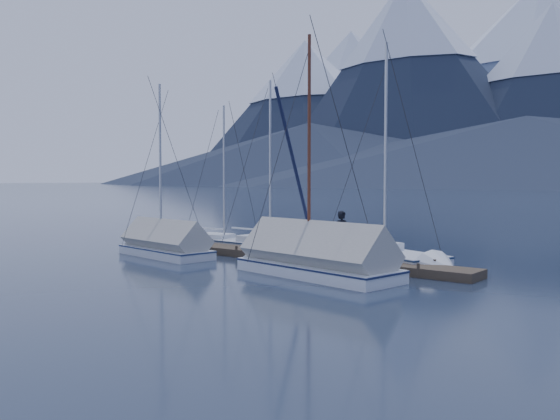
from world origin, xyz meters
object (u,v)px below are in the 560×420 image
object	(u,v)px
sailboat_open_left	(231,244)
sailboat_open_right	(393,260)
sailboat_covered_near	(306,261)
sailboat_open_mid	(278,249)
sailboat_covered_far	(160,247)
person	(342,234)

from	to	relation	value
sailboat_open_left	sailboat_open_right	world-z (taller)	sailboat_open_right
sailboat_open_left	sailboat_covered_near	distance (m)	9.58
sailboat_open_mid	sailboat_open_right	xyz separation A→B (m)	(6.25, 0.04, 0.02)
sailboat_open_left	sailboat_open_right	size ratio (longest dim) A/B	0.80
sailboat_covered_near	sailboat_covered_far	world-z (taller)	sailboat_covered_near
sailboat_open_right	sailboat_covered_near	xyz separation A→B (m)	(-1.23, -4.53, 0.31)
sailboat_covered_far	person	world-z (taller)	sailboat_covered_far
sailboat_covered_far	person	bearing A→B (deg)	18.94
person	sailboat_open_mid	bearing A→B (deg)	88.60
sailboat_open_right	person	xyz separation A→B (m)	(-1.50, -1.61, 1.12)
sailboat_open_mid	sailboat_covered_near	xyz separation A→B (m)	(5.02, -4.49, 0.33)
sailboat_open_mid	sailboat_covered_near	world-z (taller)	sailboat_covered_near
sailboat_covered_far	sailboat_open_right	bearing A→B (deg)	24.49
sailboat_open_left	sailboat_open_right	bearing A→B (deg)	-0.89
sailboat_covered_near	person	xyz separation A→B (m)	(-0.27, 2.92, 0.81)
sailboat_open_left	sailboat_covered_far	bearing A→B (deg)	-92.32
sailboat_open_right	sailboat_open_left	bearing A→B (deg)	179.11
sailboat_open_left	sailboat_open_mid	world-z (taller)	sailboat_open_mid
sailboat_open_right	sailboat_covered_far	world-z (taller)	sailboat_open_right
sailboat_open_mid	person	world-z (taller)	sailboat_open_mid
sailboat_open_mid	sailboat_covered_near	bearing A→B (deg)	-41.82
sailboat_covered_far	person	xyz separation A→B (m)	(8.26, 2.84, 0.87)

